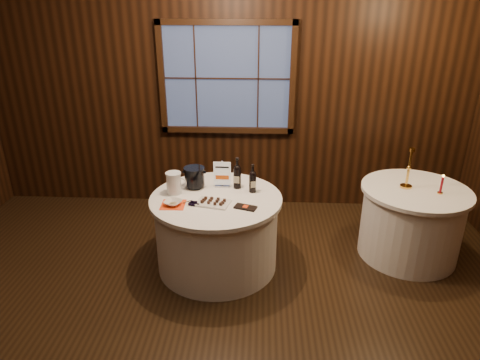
# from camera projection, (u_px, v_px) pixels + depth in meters

# --- Properties ---
(ground) EXTENTS (6.00, 6.00, 0.00)m
(ground) POSITION_uv_depth(u_px,v_px,m) (206.00, 334.00, 3.51)
(ground) COLOR black
(ground) RESTS_ON ground
(back_wall) EXTENTS (6.00, 0.10, 3.00)m
(back_wall) POSITION_uv_depth(u_px,v_px,m) (227.00, 87.00, 5.18)
(back_wall) COLOR black
(back_wall) RESTS_ON ground
(main_table) EXTENTS (1.28, 1.28, 0.77)m
(main_table) POSITION_uv_depth(u_px,v_px,m) (217.00, 231.00, 4.27)
(main_table) COLOR white
(main_table) RESTS_ON ground
(side_table) EXTENTS (1.08, 1.08, 0.77)m
(side_table) POSITION_uv_depth(u_px,v_px,m) (411.00, 222.00, 4.45)
(side_table) COLOR white
(side_table) RESTS_ON ground
(sign_stand) EXTENTS (0.17, 0.08, 0.28)m
(sign_stand) POSITION_uv_depth(u_px,v_px,m) (222.00, 178.00, 4.31)
(sign_stand) COLOR #B3B3BA
(sign_stand) RESTS_ON main_table
(port_bottle_left) EXTENTS (0.08, 0.08, 0.32)m
(port_bottle_left) POSITION_uv_depth(u_px,v_px,m) (237.00, 175.00, 4.27)
(port_bottle_left) COLOR black
(port_bottle_left) RESTS_ON main_table
(port_bottle_right) EXTENTS (0.07, 0.08, 0.29)m
(port_bottle_right) POSITION_uv_depth(u_px,v_px,m) (253.00, 180.00, 4.18)
(port_bottle_right) COLOR black
(port_bottle_right) RESTS_ON main_table
(ice_bucket) EXTENTS (0.21, 0.21, 0.21)m
(ice_bucket) POSITION_uv_depth(u_px,v_px,m) (194.00, 177.00, 4.29)
(ice_bucket) COLOR black
(ice_bucket) RESTS_ON main_table
(chocolate_plate) EXTENTS (0.34, 0.27, 0.04)m
(chocolate_plate) POSITION_uv_depth(u_px,v_px,m) (213.00, 202.00, 3.98)
(chocolate_plate) COLOR white
(chocolate_plate) RESTS_ON main_table
(chocolate_box) EXTENTS (0.22, 0.16, 0.02)m
(chocolate_box) POSITION_uv_depth(u_px,v_px,m) (245.00, 207.00, 3.90)
(chocolate_box) COLOR black
(chocolate_box) RESTS_ON main_table
(grape_bunch) EXTENTS (0.18, 0.10, 0.04)m
(grape_bunch) POSITION_uv_depth(u_px,v_px,m) (194.00, 203.00, 3.96)
(grape_bunch) COLOR black
(grape_bunch) RESTS_ON main_table
(glass_pitcher) EXTENTS (0.20, 0.15, 0.22)m
(glass_pitcher) POSITION_uv_depth(u_px,v_px,m) (174.00, 183.00, 4.15)
(glass_pitcher) COLOR silver
(glass_pitcher) RESTS_ON main_table
(orange_napkin) EXTENTS (0.23, 0.23, 0.00)m
(orange_napkin) POSITION_uv_depth(u_px,v_px,m) (173.00, 205.00, 3.96)
(orange_napkin) COLOR #F34214
(orange_napkin) RESTS_ON main_table
(cracker_bowl) EXTENTS (0.20, 0.20, 0.04)m
(cracker_bowl) POSITION_uv_depth(u_px,v_px,m) (173.00, 203.00, 3.96)
(cracker_bowl) COLOR white
(cracker_bowl) RESTS_ON orange_napkin
(brass_candlestick) EXTENTS (0.12, 0.12, 0.42)m
(brass_candlestick) POSITION_uv_depth(u_px,v_px,m) (408.00, 174.00, 4.27)
(brass_candlestick) COLOR gold
(brass_candlestick) RESTS_ON side_table
(red_candle) EXTENTS (0.05, 0.05, 0.20)m
(red_candle) POSITION_uv_depth(u_px,v_px,m) (441.00, 186.00, 4.16)
(red_candle) COLOR gold
(red_candle) RESTS_ON side_table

